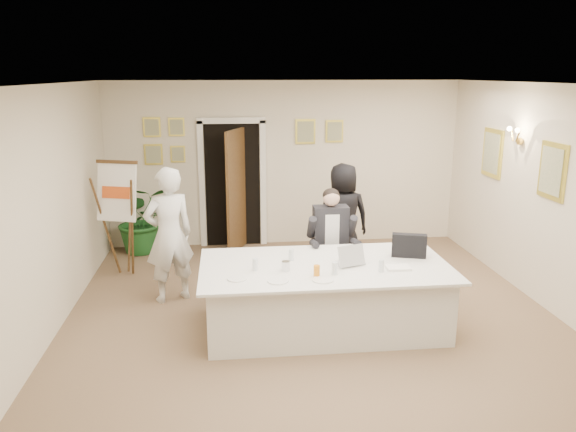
% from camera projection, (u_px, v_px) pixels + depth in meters
% --- Properties ---
extents(floor, '(7.00, 7.00, 0.00)m').
position_uv_depth(floor, '(316.00, 328.00, 6.61)').
color(floor, brown).
rests_on(floor, ground).
extents(ceiling, '(6.00, 7.00, 0.02)m').
position_uv_depth(ceiling, '(319.00, 84.00, 5.91)').
color(ceiling, white).
rests_on(ceiling, wall_back).
extents(wall_back, '(6.00, 0.10, 2.80)m').
position_uv_depth(wall_back, '(285.00, 164.00, 9.63)').
color(wall_back, '#ECE4C7').
rests_on(wall_back, floor).
extents(wall_front, '(6.00, 0.10, 2.80)m').
position_uv_depth(wall_front, '(427.00, 377.00, 2.89)').
color(wall_front, '#ECE4C7').
rests_on(wall_front, floor).
extents(wall_left, '(0.10, 7.00, 2.80)m').
position_uv_depth(wall_left, '(38.00, 221.00, 5.94)').
color(wall_left, '#ECE4C7').
rests_on(wall_left, floor).
extents(wall_right, '(0.10, 7.00, 2.80)m').
position_uv_depth(wall_right, '(570.00, 206.00, 6.58)').
color(wall_right, '#ECE4C7').
rests_on(wall_right, floor).
extents(doorway, '(1.14, 0.86, 2.20)m').
position_uv_depth(doorway, '(234.00, 187.00, 9.45)').
color(doorway, black).
rests_on(doorway, floor).
extents(pictures_back_wall, '(3.40, 0.06, 0.80)m').
position_uv_depth(pictures_back_wall, '(238.00, 138.00, 9.40)').
color(pictures_back_wall, '#E3D34D').
rests_on(pictures_back_wall, wall_back).
extents(pictures_right_wall, '(0.06, 2.20, 0.80)m').
position_uv_depth(pictures_right_wall, '(519.00, 161.00, 7.64)').
color(pictures_right_wall, '#E3D34D').
rests_on(pictures_right_wall, wall_right).
extents(wall_sconce, '(0.20, 0.30, 0.24)m').
position_uv_depth(wall_sconce, '(516.00, 135.00, 7.55)').
color(wall_sconce, gold).
rests_on(wall_sconce, wall_right).
extents(conference_table, '(2.86, 1.52, 0.78)m').
position_uv_depth(conference_table, '(324.00, 296.00, 6.55)').
color(conference_table, silver).
rests_on(conference_table, floor).
extents(seated_man, '(0.78, 0.81, 1.46)m').
position_uv_depth(seated_man, '(331.00, 241.00, 7.50)').
color(seated_man, black).
rests_on(seated_man, floor).
extents(flip_chart, '(0.61, 0.45, 1.68)m').
position_uv_depth(flip_chart, '(122.00, 224.00, 8.17)').
color(flip_chart, '#372111').
rests_on(flip_chart, floor).
extents(standing_man, '(0.77, 0.65, 1.78)m').
position_uv_depth(standing_man, '(169.00, 235.00, 7.23)').
color(standing_man, silver).
rests_on(standing_man, floor).
extents(standing_woman, '(0.83, 0.57, 1.63)m').
position_uv_depth(standing_woman, '(343.00, 217.00, 8.41)').
color(standing_woman, black).
rests_on(standing_woman, floor).
extents(potted_palm, '(1.17, 1.06, 1.14)m').
position_uv_depth(potted_palm, '(142.00, 219.00, 9.29)').
color(potted_palm, '#1A501E').
rests_on(potted_palm, floor).
extents(laptop, '(0.42, 0.44, 0.28)m').
position_uv_depth(laptop, '(349.00, 252.00, 6.46)').
color(laptop, '#B7BABC').
rests_on(laptop, conference_table).
extents(laptop_bag, '(0.42, 0.23, 0.28)m').
position_uv_depth(laptop_bag, '(409.00, 246.00, 6.69)').
color(laptop_bag, black).
rests_on(laptop_bag, conference_table).
extents(paper_stack, '(0.27, 0.19, 0.03)m').
position_uv_depth(paper_stack, '(398.00, 268.00, 6.32)').
color(paper_stack, white).
rests_on(paper_stack, conference_table).
extents(plate_left, '(0.25, 0.25, 0.01)m').
position_uv_depth(plate_left, '(237.00, 279.00, 5.99)').
color(plate_left, white).
rests_on(plate_left, conference_table).
extents(plate_mid, '(0.28, 0.28, 0.01)m').
position_uv_depth(plate_mid, '(278.00, 281.00, 5.93)').
color(plate_mid, white).
rests_on(plate_mid, conference_table).
extents(plate_near, '(0.26, 0.26, 0.01)m').
position_uv_depth(plate_near, '(323.00, 280.00, 5.97)').
color(plate_near, white).
rests_on(plate_near, conference_table).
extents(glass_a, '(0.07, 0.07, 0.14)m').
position_uv_depth(glass_a, '(255.00, 264.00, 6.25)').
color(glass_a, silver).
rests_on(glass_a, conference_table).
extents(glass_b, '(0.08, 0.08, 0.14)m').
position_uv_depth(glass_b, '(335.00, 268.00, 6.13)').
color(glass_b, silver).
rests_on(glass_b, conference_table).
extents(glass_c, '(0.08, 0.08, 0.14)m').
position_uv_depth(glass_c, '(381.00, 266.00, 6.21)').
color(glass_c, silver).
rests_on(glass_c, conference_table).
extents(glass_d, '(0.08, 0.08, 0.14)m').
position_uv_depth(glass_d, '(291.00, 254.00, 6.60)').
color(glass_d, silver).
rests_on(glass_d, conference_table).
extents(oj_glass, '(0.07, 0.07, 0.13)m').
position_uv_depth(oj_glass, '(317.00, 271.00, 6.06)').
color(oj_glass, orange).
rests_on(oj_glass, conference_table).
extents(steel_jug, '(0.10, 0.10, 0.11)m').
position_uv_depth(steel_jug, '(286.00, 266.00, 6.25)').
color(steel_jug, silver).
rests_on(steel_jug, conference_table).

